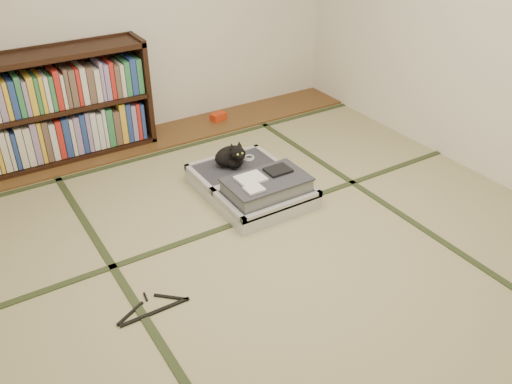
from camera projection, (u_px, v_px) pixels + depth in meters
floor at (277, 249)px, 3.62m from camera, size 4.50×4.50×0.00m
wood_strip at (158, 137)px, 5.06m from camera, size 4.00×0.50×0.02m
red_item at (218, 117)px, 5.36m from camera, size 0.16×0.12×0.07m
room_shell at (283, 29)px, 2.86m from camera, size 4.50×4.50×4.50m
tatami_borders at (240, 214)px, 3.98m from camera, size 4.00×4.50×0.01m
bookcase at (61, 108)px, 4.52m from camera, size 1.49×0.34×0.96m
suitcase at (253, 186)px, 4.14m from camera, size 0.69×0.92×0.27m
cat at (232, 156)px, 4.28m from camera, size 0.31×0.31×0.25m
cable_coil at (249, 158)px, 4.43m from camera, size 0.10×0.10×0.02m
hanger at (153, 308)px, 3.13m from camera, size 0.44×0.20×0.01m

